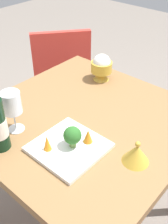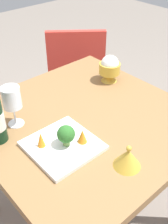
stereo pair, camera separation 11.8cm
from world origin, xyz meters
name	(u,v)px [view 1 (the left image)]	position (x,y,z in m)	size (l,w,h in m)	color
ground_plane	(84,217)	(0.00, 0.00, 0.00)	(8.00, 8.00, 0.00)	gray
dining_table	(84,133)	(0.00, 0.00, 0.67)	(0.89, 0.89, 0.75)	olive
chair_by_wall	(62,70)	(-0.54, -0.69, 0.53)	(0.56, 0.56, 0.85)	red
wine_glass	(12,104)	(0.24, -0.16, 0.88)	(0.08, 0.08, 0.18)	white
rice_bowl	(102,67)	(-0.31, -0.15, 0.83)	(0.11, 0.11, 0.14)	gold
rice_bowl_lid	(136,153)	(0.07, 0.31, 0.79)	(0.10, 0.10, 0.09)	gold
serving_plate	(69,147)	(0.18, 0.08, 0.76)	(0.25, 0.25, 0.02)	white
broccoli_floret	(72,136)	(0.17, 0.10, 0.82)	(0.07, 0.07, 0.09)	#729E4C
carrot_garnish_left	(88,136)	(0.12, 0.12, 0.80)	(0.04, 0.04, 0.06)	orange
carrot_garnish_right	(47,143)	(0.25, 0.04, 0.80)	(0.03, 0.03, 0.06)	orange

